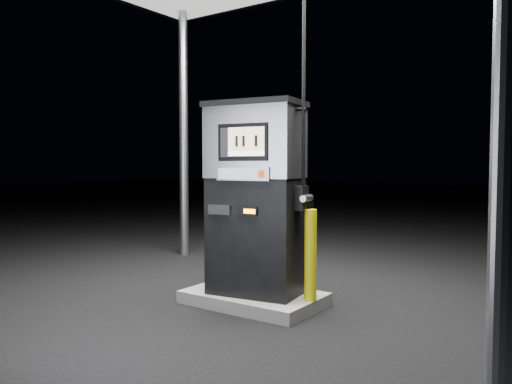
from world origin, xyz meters
The scene contains 5 objects.
ground centered at (0.00, 0.00, 0.00)m, with size 80.00×80.00×0.00m, color black.
pump_island centered at (0.00, 0.00, 0.07)m, with size 1.60×1.00×0.15m, color gray.
fuel_dispenser centered at (0.06, -0.05, 1.31)m, with size 1.29×0.83×4.70m.
bollard_left centered at (-0.57, 0.16, 0.55)m, with size 0.11×0.11×0.80m, color yellow.
bollard_right centered at (0.74, 0.05, 0.67)m, with size 0.14×0.14×1.03m, color yellow.
Camera 1 is at (3.41, -4.85, 1.67)m, focal length 35.00 mm.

